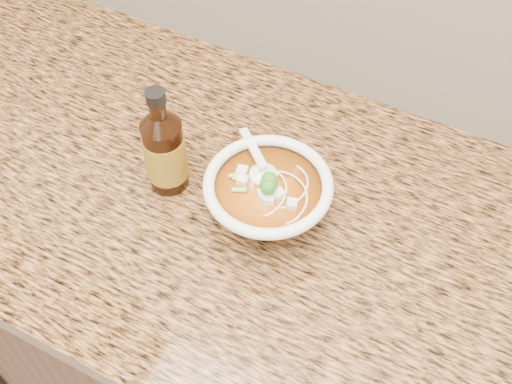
% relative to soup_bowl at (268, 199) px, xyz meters
% --- Properties ---
extents(cabinet, '(4.00, 0.65, 0.86)m').
position_rel_soup_bowl_xyz_m(cabinet, '(0.03, 0.01, -0.51)').
color(cabinet, '#311B0E').
rests_on(cabinet, ground).
extents(counter_slab, '(4.00, 0.68, 0.04)m').
position_rel_soup_bowl_xyz_m(counter_slab, '(0.03, 0.01, -0.06)').
color(counter_slab, '#A2653B').
rests_on(counter_slab, cabinet).
extents(soup_bowl, '(0.19, 0.19, 0.11)m').
position_rel_soup_bowl_xyz_m(soup_bowl, '(0.00, 0.00, 0.00)').
color(soup_bowl, white).
rests_on(soup_bowl, counter_slab).
extents(hot_sauce_bottle, '(0.07, 0.07, 0.20)m').
position_rel_soup_bowl_xyz_m(hot_sauce_bottle, '(-0.17, -0.01, 0.03)').
color(hot_sauce_bottle, '#321406').
rests_on(hot_sauce_bottle, counter_slab).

